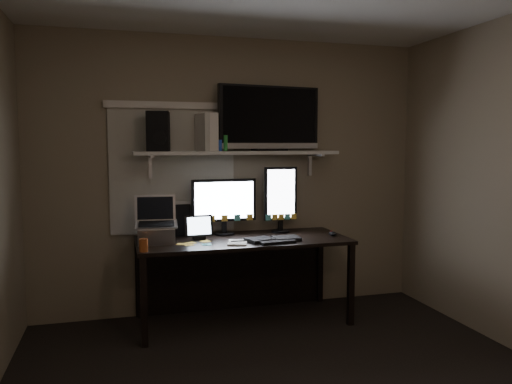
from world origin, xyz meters
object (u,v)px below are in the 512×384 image
object	(u,v)px
cup	(144,245)
speaker	(158,132)
desk	(240,256)
game_console	(207,132)
keyboard	(273,239)
laptop	(156,220)
monitor_portrait	(281,199)
mouse	(333,234)
tv	(269,119)
monitor_landscape	(224,206)
tablet	(199,227)

from	to	relation	value
cup	speaker	xyz separation A→B (m)	(0.16, 0.47, 0.87)
desk	game_console	world-z (taller)	game_console
keyboard	speaker	world-z (taller)	speaker
laptop	game_console	world-z (taller)	game_console
laptop	game_console	size ratio (longest dim) A/B	1.16
monitor_portrait	mouse	size ratio (longest dim) A/B	6.07
desk	tv	size ratio (longest dim) A/B	1.86
desk	cup	world-z (taller)	cup
monitor_landscape	laptop	xyz separation A→B (m)	(-0.61, -0.23, -0.07)
keyboard	mouse	bearing A→B (deg)	0.10
game_console	monitor_portrait	bearing A→B (deg)	-17.72
desk	tablet	bearing A→B (deg)	-172.66
keyboard	laptop	bearing A→B (deg)	162.07
cup	tv	bearing A→B (deg)	24.83
mouse	monitor_portrait	bearing A→B (deg)	143.85
monitor_portrait	cup	bearing A→B (deg)	-157.71
monitor_landscape	mouse	size ratio (longest dim) A/B	5.78
desk	tv	world-z (taller)	tv
monitor_portrait	desk	bearing A→B (deg)	-167.09
monitor_landscape	cup	xyz separation A→B (m)	(-0.74, -0.54, -0.21)
desk	laptop	bearing A→B (deg)	-170.98
tablet	speaker	xyz separation A→B (m)	(-0.32, 0.10, 0.81)
desk	monitor_portrait	world-z (taller)	monitor_portrait
game_console	tablet	bearing A→B (deg)	-144.09
game_console	speaker	size ratio (longest dim) A/B	0.98
keyboard	tablet	size ratio (longest dim) A/B	1.94
monitor_landscape	mouse	xyz separation A→B (m)	(0.92, -0.31, -0.24)
tablet	cup	distance (m)	0.61
monitor_portrait	tv	distance (m)	0.74
monitor_portrait	keyboard	xyz separation A→B (m)	(-0.19, -0.38, -0.29)
tablet	cup	xyz separation A→B (m)	(-0.48, -0.38, -0.05)
game_console	monitor_landscape	bearing A→B (deg)	-8.98
desk	tablet	distance (m)	0.47
tablet	tv	bearing A→B (deg)	9.99
desk	monitor_landscape	distance (m)	0.46
monitor_portrait	tablet	size ratio (longest dim) A/B	2.57
keyboard	mouse	distance (m)	0.58
desk	speaker	size ratio (longest dim) A/B	5.41
mouse	game_console	distance (m)	1.43
monitor_landscape	laptop	bearing A→B (deg)	-161.19
keyboard	mouse	xyz separation A→B (m)	(0.58, 0.08, 0.00)
keyboard	game_console	xyz separation A→B (m)	(-0.50, 0.37, 0.90)
laptop	speaker	distance (m)	0.75
desk	tablet	world-z (taller)	tablet
keyboard	game_console	distance (m)	1.09
monitor_portrait	tv	world-z (taller)	tv
tv	monitor_portrait	bearing A→B (deg)	-18.24
monitor_portrait	cup	xyz separation A→B (m)	(-1.26, -0.52, -0.26)
desk	laptop	world-z (taller)	laptop
laptop	cup	world-z (taller)	laptop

